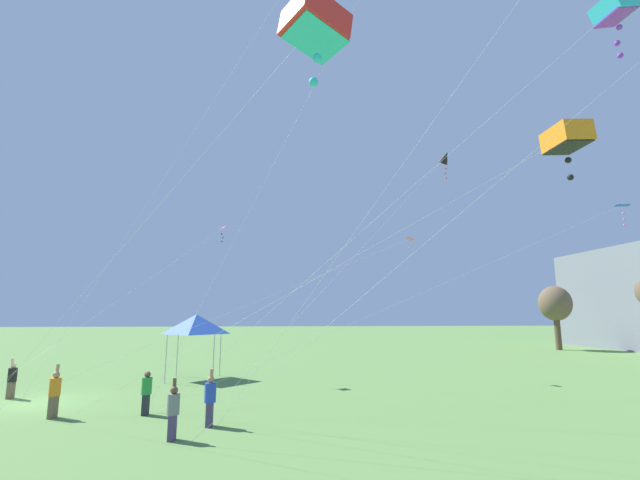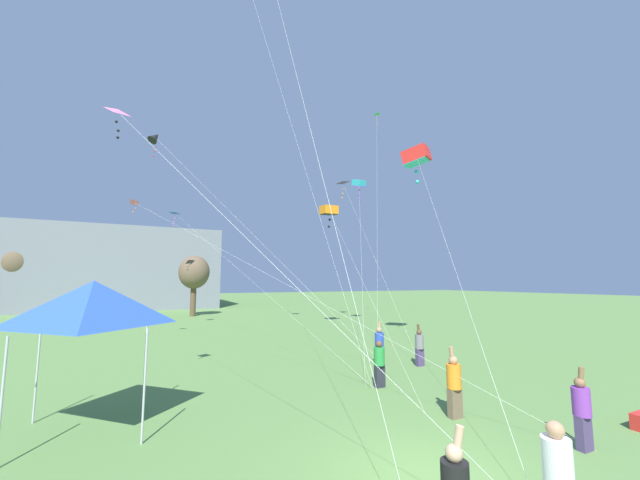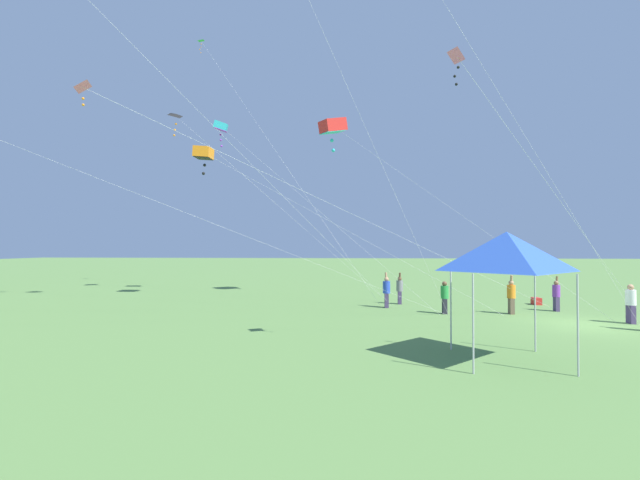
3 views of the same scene
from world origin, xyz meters
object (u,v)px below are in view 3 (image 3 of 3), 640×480
at_px(person_purple_shirt, 556,294).
at_px(person_orange_shirt, 511,295).
at_px(cooler_box, 536,301).
at_px(person_grey_shirt, 400,289).
at_px(person_green_shirt, 445,296).
at_px(kite_cyan_box_3, 221,127).
at_px(kite_black_delta_6, 176,117).
at_px(kite_red_box_4, 333,126).
at_px(festival_tent, 507,251).
at_px(person_blue_shirt, 387,291).
at_px(person_white_shirt, 631,302).
at_px(kite_pink_delta_8, 104,97).
at_px(kite_green_delta_2, 206,49).
at_px(kite_orange_box_1, 204,153).
at_px(kite_pink_delta_7, 462,64).

distance_m(person_purple_shirt, person_orange_shirt, 2.91).
xyz_separation_m(person_purple_shirt, person_orange_shirt, (-1.14, 2.68, 0.06)).
bearing_deg(cooler_box, person_grey_shirt, 93.19).
relative_size(person_green_shirt, person_grey_shirt, 0.88).
height_order(kite_cyan_box_3, kite_black_delta_6, kite_black_delta_6).
distance_m(person_orange_shirt, kite_black_delta_6, 25.60).
bearing_deg(kite_red_box_4, person_orange_shirt, -127.39).
relative_size(festival_tent, cooler_box, 6.25).
distance_m(person_orange_shirt, person_blue_shirt, 6.31).
distance_m(kite_cyan_box_3, kite_black_delta_6, 3.66).
bearing_deg(festival_tent, person_green_shirt, -0.20).
bearing_deg(festival_tent, kite_black_delta_6, 45.19).
xyz_separation_m(person_white_shirt, kite_pink_delta_8, (-6.22, 20.37, 7.43)).
bearing_deg(kite_black_delta_6, kite_cyan_box_3, -96.47).
distance_m(festival_tent, person_white_shirt, 10.45).
height_order(kite_green_delta_2, kite_red_box_4, kite_green_delta_2).
bearing_deg(kite_red_box_4, person_blue_shirt, -148.84).
xyz_separation_m(cooler_box, kite_orange_box_1, (1.44, 20.47, 9.33)).
xyz_separation_m(person_purple_shirt, kite_black_delta_6, (7.19, 23.66, 12.12)).
bearing_deg(person_green_shirt, kite_green_delta_2, 23.20).
bearing_deg(person_grey_shirt, cooler_box, 90.89).
bearing_deg(kite_orange_box_1, person_blue_shirt, -106.44).
distance_m(person_purple_shirt, person_blue_shirt, 8.76).
distance_m(cooler_box, kite_orange_box_1, 22.54).
bearing_deg(kite_pink_delta_7, person_grey_shirt, 3.17).
bearing_deg(person_orange_shirt, kite_orange_box_1, -94.12).
bearing_deg(kite_pink_delta_8, festival_tent, -92.71).
relative_size(festival_tent, kite_green_delta_2, 0.18).
bearing_deg(kite_cyan_box_3, person_white_shirt, -115.37).
height_order(cooler_box, person_white_shirt, person_white_shirt).
distance_m(person_grey_shirt, kite_red_box_4, 12.15).
relative_size(person_purple_shirt, person_blue_shirt, 0.94).
bearing_deg(kite_pink_delta_7, kite_orange_box_1, 43.22).
relative_size(person_grey_shirt, kite_black_delta_6, 0.12).
distance_m(person_grey_shirt, person_blue_shirt, 1.80).
xyz_separation_m(cooler_box, person_blue_shirt, (-2.01, 8.79, 0.74)).
relative_size(person_green_shirt, kite_pink_delta_8, 0.08).
bearing_deg(festival_tent, person_orange_shirt, -20.01).
bearing_deg(person_purple_shirt, kite_orange_box_1, 127.68).
distance_m(person_orange_shirt, kite_cyan_box_3, 22.18).
bearing_deg(person_purple_shirt, cooler_box, 47.85).
distance_m(person_white_shirt, kite_orange_box_1, 24.77).
distance_m(festival_tent, kite_red_box_4, 19.31).
xyz_separation_m(person_purple_shirt, kite_pink_delta_8, (-9.72, 18.81, 7.47)).
bearing_deg(kite_red_box_4, person_purple_shirt, -116.48).
bearing_deg(festival_tent, kite_green_delta_2, 38.55).
bearing_deg(person_blue_shirt, kite_red_box_4, -18.89).
bearing_deg(kite_black_delta_6, person_white_shirt, -112.98).
xyz_separation_m(person_orange_shirt, kite_pink_delta_8, (-8.58, 16.14, 7.42)).
bearing_deg(kite_cyan_box_3, kite_orange_box_1, 174.45).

